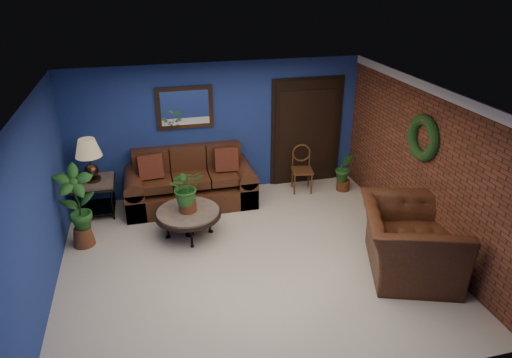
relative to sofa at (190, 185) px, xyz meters
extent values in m
plane|color=beige|center=(0.63, -2.09, -0.34)|extent=(5.50, 5.50, 0.00)
cube|color=navy|center=(0.63, 0.41, 0.91)|extent=(5.50, 0.04, 2.50)
cube|color=navy|center=(-2.12, -2.09, 0.91)|extent=(0.04, 5.00, 2.50)
cube|color=brown|center=(3.38, -2.09, 0.91)|extent=(0.04, 5.00, 2.50)
cube|color=white|center=(0.63, -2.09, 2.16)|extent=(5.50, 5.00, 0.02)
cube|color=white|center=(3.35, -2.09, 2.09)|extent=(0.03, 5.00, 0.14)
cube|color=#402916|center=(0.03, 0.37, 1.38)|extent=(1.02, 0.06, 0.77)
cube|color=black|center=(2.38, 0.38, 0.71)|extent=(1.44, 0.06, 2.18)
torus|color=black|center=(3.32, -2.04, 1.36)|extent=(0.16, 0.72, 0.72)
cube|color=#4B2415|center=(0.00, -0.09, -0.15)|extent=(2.33, 1.01, 0.38)
cube|color=#4B2415|center=(0.00, 0.28, 0.20)|extent=(1.99, 0.28, 0.95)
cube|color=#4B2415|center=(-0.66, -0.15, 0.20)|extent=(0.64, 0.69, 0.15)
cube|color=#4B2415|center=(0.00, -0.15, 0.20)|extent=(0.64, 0.69, 0.15)
cube|color=#4B2415|center=(0.66, -0.15, 0.20)|extent=(0.64, 0.69, 0.15)
cube|color=#4B2415|center=(-1.00, -0.09, -0.08)|extent=(0.34, 1.01, 0.53)
cube|color=#4B2415|center=(1.00, -0.09, -0.08)|extent=(0.34, 1.01, 0.53)
cube|color=#5D2717|center=(-0.68, -0.11, 0.49)|extent=(0.42, 0.13, 0.42)
cube|color=#5D2717|center=(0.68, -0.11, 0.49)|extent=(0.42, 0.13, 0.42)
cylinder|color=#4C4642|center=(-0.16, -1.16, 0.09)|extent=(1.01, 1.01, 0.05)
cylinder|color=black|center=(-0.16, -1.16, 0.05)|extent=(1.07, 1.07, 0.05)
cylinder|color=black|center=(-0.16, -1.16, -0.14)|extent=(0.14, 0.14, 0.41)
cube|color=#4C4642|center=(-1.67, -0.04, 0.29)|extent=(0.68, 0.68, 0.05)
cube|color=black|center=(-1.67, -0.04, 0.25)|extent=(0.72, 0.72, 0.04)
cube|color=black|center=(-1.67, -0.04, -0.22)|extent=(0.61, 0.61, 0.03)
cylinder|color=black|center=(-1.95, -0.32, -0.03)|extent=(0.03, 0.03, 0.63)
cylinder|color=black|center=(-1.39, -0.32, -0.03)|extent=(0.03, 0.03, 0.63)
cylinder|color=black|center=(-1.95, 0.25, -0.03)|extent=(0.03, 0.03, 0.63)
cylinder|color=black|center=(-1.39, 0.25, -0.03)|extent=(0.03, 0.03, 0.63)
cylinder|color=#402916|center=(-1.67, -0.04, 0.34)|extent=(0.27, 0.27, 0.06)
sphere|color=#402916|center=(-1.67, -0.04, 0.47)|extent=(0.24, 0.24, 0.24)
cylinder|color=#402916|center=(-1.67, -0.04, 0.67)|extent=(0.03, 0.03, 0.31)
cone|color=tan|center=(-1.67, -0.04, 0.89)|extent=(0.44, 0.44, 0.31)
cube|color=#553618|center=(2.17, -0.04, 0.08)|extent=(0.45, 0.45, 0.04)
torus|color=#553618|center=(2.20, 0.13, 0.38)|extent=(0.36, 0.10, 0.36)
cylinder|color=#553618|center=(1.98, -0.17, -0.14)|extent=(0.03, 0.03, 0.41)
cylinder|color=#553618|center=(2.31, -0.23, -0.14)|extent=(0.03, 0.03, 0.41)
cylinder|color=#553618|center=(2.04, 0.15, -0.14)|extent=(0.03, 0.03, 0.41)
cylinder|color=#553618|center=(2.36, 0.10, -0.14)|extent=(0.03, 0.03, 0.41)
imported|color=#4B2415|center=(2.78, -2.86, 0.14)|extent=(1.73, 1.84, 0.97)
cylinder|color=#602F18|center=(-0.16, -1.16, 0.20)|extent=(0.28, 0.28, 0.18)
imported|color=#22561B|center=(-0.16, -1.16, 0.55)|extent=(0.60, 0.54, 0.60)
cylinder|color=#602F18|center=(2.98, -0.21, -0.24)|extent=(0.26, 0.26, 0.20)
imported|color=#22561B|center=(2.98, -0.21, 0.12)|extent=(0.41, 0.37, 0.62)
cylinder|color=brown|center=(-1.82, -1.03, -0.19)|extent=(0.34, 0.34, 0.30)
imported|color=#22561B|center=(-1.82, -1.03, 0.46)|extent=(0.61, 0.44, 1.10)
camera|label=1|loc=(-0.66, -7.66, 3.68)|focal=32.00mm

